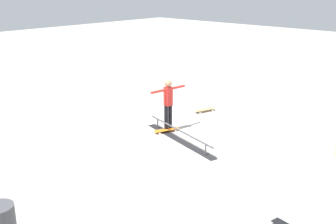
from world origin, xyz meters
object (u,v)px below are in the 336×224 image
Objects in this scene: loose_skateboard_natural at (205,110)px; grind_rail at (180,136)px; skateboard_main at (166,130)px; skater_main at (168,102)px.

grind_rail is at bearing -139.56° from loose_skateboard_natural.
grind_rail is 0.82m from skateboard_main.
skateboard_main is at bearing -3.84° from grind_rail.
skater_main is 2.51m from loose_skateboard_natural.
grind_rail is 2.97m from loose_skateboard_natural.
skateboard_main and loose_skateboard_natural have the same top height.
grind_rail reaches higher than skateboard_main.
skateboard_main is at bearing 26.29° from skater_main.
skateboard_main is (-0.05, 0.13, -0.88)m from skater_main.
skater_main is 0.89m from skateboard_main.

